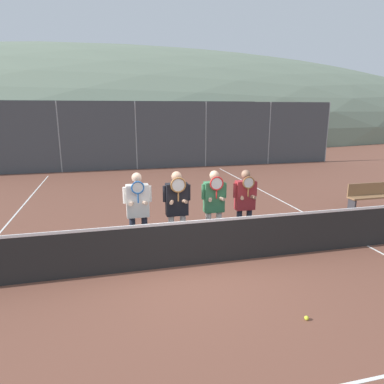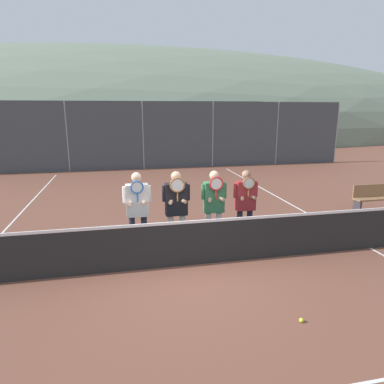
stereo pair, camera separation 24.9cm
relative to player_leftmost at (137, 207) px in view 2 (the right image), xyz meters
The scene contains 16 objects.
ground_plane 1.63m from the player_leftmost, 39.73° to the right, with size 120.00×120.00×0.00m, color brown.
hill_distant 49.44m from the player_leftmost, 88.93° to the left, with size 117.76×65.42×22.90m.
clubhouse_building 17.41m from the player_leftmost, 88.88° to the left, with size 17.53×5.50×3.61m.
fence_back 11.22m from the player_leftmost, 85.25° to the left, with size 22.88×0.06×3.51m.
tennis_net 1.34m from the player_leftmost, 39.73° to the right, with size 11.65×0.09×1.06m.
court_line_left_sideline 4.22m from the player_leftmost, 146.81° to the left, with size 0.05×16.00×0.01m, color white.
court_line_right_sideline 5.82m from the player_leftmost, 22.97° to the left, with size 0.05×16.00×0.01m, color white.
player_leftmost is the anchor object (origin of this frame).
player_center_left 0.84m from the player_leftmost, ahead, with size 0.61×0.34×1.85m.
player_center_right 1.70m from the player_leftmost, ahead, with size 0.58×0.34×1.82m.
player_rightmost 2.47m from the player_leftmost, ahead, with size 0.58×0.34×1.79m.
car_far_left 14.85m from the player_leftmost, 115.26° to the left, with size 4.21×2.10×1.87m.
car_left_of_center 13.42m from the player_leftmost, 95.72° to the left, with size 4.43×2.08×1.79m.
car_center 13.62m from the player_leftmost, 74.76° to the left, with size 4.05×1.91×1.70m.
bench_courtside 7.80m from the player_leftmost, 13.19° to the left, with size 1.73×0.36×0.85m.
tennis_ball_on_court 3.92m from the player_leftmost, 53.40° to the right, with size 0.07×0.07×0.07m.
Camera 2 is at (-1.24, -6.38, 3.14)m, focal length 32.00 mm.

